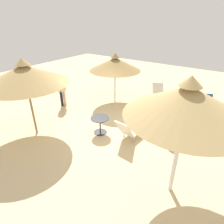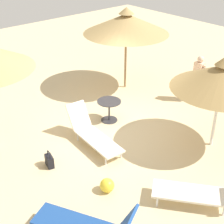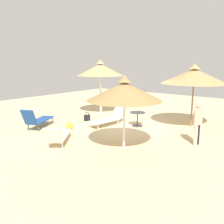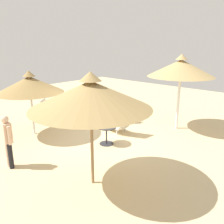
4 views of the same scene
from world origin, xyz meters
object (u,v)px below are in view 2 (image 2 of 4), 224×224
Objects in this scene: parasol_umbrella_near_left at (222,77)px; lounge_chair_back at (92,133)px; lounge_chair_far_right at (203,192)px; beach_ball at (107,185)px; parasol_umbrella_far_left at (126,23)px; person_standing_center at (199,76)px; handbag at (49,161)px; side_table_round at (109,107)px.

lounge_chair_back is at bearing -131.94° from parasol_umbrella_near_left.
lounge_chair_far_right is 2.04m from beach_ball.
beach_ball is (3.74, -4.06, -2.14)m from parasol_umbrella_far_left.
person_standing_center reaches higher than lounge_chair_far_right.
parasol_umbrella_far_left is 2.93m from person_standing_center.
person_standing_center reaches higher than lounge_chair_back.
person_standing_center is (-3.03, 3.88, 0.54)m from lounge_chair_far_right.
parasol_umbrella_far_left is 5.45m from handbag.
lounge_chair_back is (-2.13, -2.37, -1.62)m from parasol_umbrella_near_left.
lounge_chair_far_right is at bearing -60.38° from parasol_umbrella_near_left.
lounge_chair_far_right is 5.71× the size of beach_ball.
person_standing_center is (0.26, 4.20, 0.53)m from lounge_chair_back.
handbag is at bearing -64.72° from parasol_umbrella_far_left.
person_standing_center is 5.64m from handbag.
lounge_chair_back is 1.09× the size of lounge_chair_far_right.
handbag is (-3.22, -1.71, -0.17)m from lounge_chair_far_right.
side_table_round is at bearing -106.40° from person_standing_center.
lounge_chair_back is 1.32m from side_table_round.
side_table_round is (-0.71, 2.54, 0.29)m from handbag.
person_standing_center is at bearing 24.52° from parasol_umbrella_far_left.
lounge_chair_far_right reaches higher than beach_ball.
parasol_umbrella_near_left is 3.53× the size of side_table_round.
parasol_umbrella_far_left is 8.91× the size of beach_ball.
handbag is at bearing -87.00° from lounge_chair_back.
side_table_round is (-0.64, 1.15, 0.10)m from lounge_chair_back.
parasol_umbrella_near_left reaches higher than lounge_chair_far_right.
beach_ball is at bearing -41.76° from side_table_round.
side_table_round is (-3.93, 0.83, 0.11)m from lounge_chair_far_right.
handbag is (-0.19, -5.59, -0.71)m from person_standing_center.
person_standing_center reaches higher than side_table_round.
parasol_umbrella_far_left is at bearing -155.48° from person_standing_center.
lounge_chair_back is 1.92m from beach_ball.
lounge_chair_back is 2.85× the size of side_table_round.
parasol_umbrella_near_left is 3.77m from beach_ball.
parasol_umbrella_near_left is 1.24× the size of lounge_chair_back.
parasol_umbrella_near_left is 7.72× the size of beach_ball.
handbag is at bearing -163.52° from beach_ball.
parasol_umbrella_near_left reaches higher than person_standing_center.
lounge_chair_far_right is at bearing -51.98° from person_standing_center.
lounge_chair_far_right is 3.65m from handbag.
lounge_chair_back is at bearing -60.99° from side_table_round.
person_standing_center is 3.44× the size of handbag.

